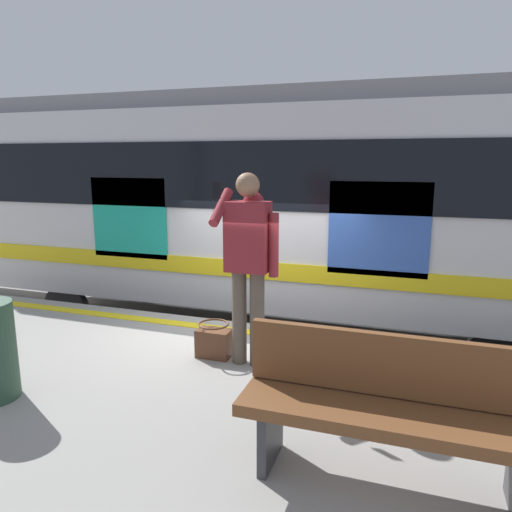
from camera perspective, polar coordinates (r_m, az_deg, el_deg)
The scene contains 9 objects.
ground_plane at distance 6.30m, azimuth -0.80°, elevation -17.54°, with size 24.86×24.86×0.00m, color #4C4742.
platform at distance 4.48m, azimuth -9.97°, elevation -22.75°, with size 14.80×3.95×1.11m, color gray.
safety_line at distance 5.58m, azimuth -1.86°, elevation -8.93°, with size 14.51×0.16×0.01m, color yellow.
track_rail_near at distance 7.62m, azimuth 3.21°, elevation -11.55°, with size 19.24×0.08×0.16m, color slate.
track_rail_far at distance 8.92m, azimuth 5.70°, elevation -8.08°, with size 19.24×0.08×0.16m, color slate.
train_carriage at distance 7.82m, azimuth 2.22°, elevation 7.05°, with size 10.13×2.99×3.84m.
passenger at distance 4.44m, azimuth -0.90°, elevation 0.28°, with size 0.57×0.55×1.83m.
handbag at distance 4.87m, azimuth -5.02°, elevation -10.13°, with size 0.34×0.31×0.35m.
bench at distance 3.12m, azimuth 15.48°, elevation -16.74°, with size 1.80×0.44×0.90m.
Camera 1 is at (-1.84, 5.19, 3.06)m, focal length 33.53 mm.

